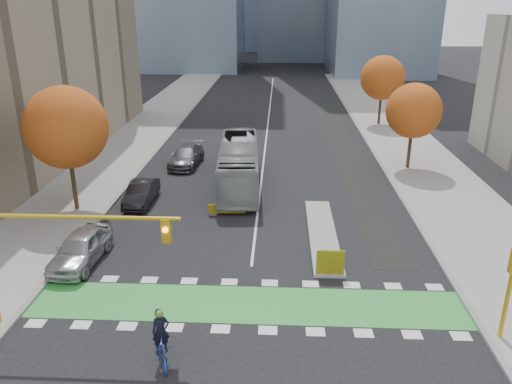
# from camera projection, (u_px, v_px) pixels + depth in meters

# --- Properties ---
(ground) EXTENTS (300.00, 300.00, 0.00)m
(ground) POSITION_uv_depth(u_px,v_px,m) (245.00, 324.00, 21.40)
(ground) COLOR black
(ground) RESTS_ON ground
(sidewalk_west) EXTENTS (7.00, 120.00, 0.15)m
(sidewalk_west) POSITION_uv_depth(u_px,v_px,m) (97.00, 171.00, 40.66)
(sidewalk_west) COLOR gray
(sidewalk_west) RESTS_ON ground
(sidewalk_east) EXTENTS (7.00, 120.00, 0.15)m
(sidewalk_east) POSITION_uv_depth(u_px,v_px,m) (432.00, 176.00, 39.44)
(sidewalk_east) COLOR gray
(sidewalk_east) RESTS_ON ground
(curb_west) EXTENTS (0.30, 120.00, 0.16)m
(curb_west) POSITION_uv_depth(u_px,v_px,m) (139.00, 172.00, 40.50)
(curb_west) COLOR gray
(curb_west) RESTS_ON ground
(curb_east) EXTENTS (0.30, 120.00, 0.16)m
(curb_east) POSITION_uv_depth(u_px,v_px,m) (388.00, 175.00, 39.60)
(curb_east) COLOR gray
(curb_east) RESTS_ON ground
(bike_crossing) EXTENTS (20.00, 3.00, 0.01)m
(bike_crossing) POSITION_uv_depth(u_px,v_px,m) (247.00, 304.00, 22.80)
(bike_crossing) COLOR green
(bike_crossing) RESTS_ON ground
(centre_line) EXTENTS (0.15, 70.00, 0.01)m
(centre_line) POSITION_uv_depth(u_px,v_px,m) (268.00, 120.00, 58.75)
(centre_line) COLOR silver
(centre_line) RESTS_ON ground
(bike_lane_paint) EXTENTS (2.50, 50.00, 0.01)m
(bike_lane_paint) POSITION_uv_depth(u_px,v_px,m) (342.00, 143.00, 49.07)
(bike_lane_paint) COLOR black
(bike_lane_paint) RESTS_ON ground
(median_island) EXTENTS (1.60, 10.00, 0.16)m
(median_island) POSITION_uv_depth(u_px,v_px,m) (322.00, 234.00, 29.59)
(median_island) COLOR gray
(median_island) RESTS_ON ground
(hazard_board) EXTENTS (1.40, 0.12, 1.30)m
(hazard_board) POSITION_uv_depth(u_px,v_px,m) (330.00, 262.00, 24.86)
(hazard_board) COLOR yellow
(hazard_board) RESTS_ON median_island
(tree_west) EXTENTS (5.20, 5.20, 8.22)m
(tree_west) POSITION_uv_depth(u_px,v_px,m) (66.00, 128.00, 31.15)
(tree_west) COLOR #332114
(tree_west) RESTS_ON ground
(tree_east_near) EXTENTS (4.40, 4.40, 7.08)m
(tree_east_near) POSITION_uv_depth(u_px,v_px,m) (414.00, 111.00, 39.67)
(tree_east_near) COLOR #332114
(tree_east_near) RESTS_ON ground
(tree_east_far) EXTENTS (4.80, 4.80, 7.65)m
(tree_east_far) POSITION_uv_depth(u_px,v_px,m) (383.00, 78.00, 54.46)
(tree_east_far) COLOR #332114
(tree_east_far) RESTS_ON ground
(traffic_signal_west) EXTENTS (8.53, 0.56, 5.20)m
(traffic_signal_west) POSITION_uv_depth(u_px,v_px,m) (45.00, 241.00, 19.85)
(traffic_signal_west) COLOR #BF9914
(traffic_signal_west) RESTS_ON ground
(traffic_signal_east) EXTENTS (0.35, 0.43, 4.10)m
(traffic_signal_east) POSITION_uv_depth(u_px,v_px,m) (511.00, 281.00, 19.48)
(traffic_signal_east) COLOR #BF9914
(traffic_signal_east) RESTS_ON ground
(cyclist) EXTENTS (1.40, 2.16, 2.35)m
(cyclist) POSITION_uv_depth(u_px,v_px,m) (162.00, 345.00, 18.84)
(cyclist) COLOR navy
(cyclist) RESTS_ON ground
(bus) EXTENTS (3.51, 12.12, 3.34)m
(bus) POSITION_uv_depth(u_px,v_px,m) (239.00, 164.00, 37.14)
(bus) COLOR #949A9B
(bus) RESTS_ON ground
(parked_car_a) EXTENTS (2.29, 5.09, 1.70)m
(parked_car_a) POSITION_uv_depth(u_px,v_px,m) (80.00, 248.00, 26.17)
(parked_car_a) COLOR #A6A7AC
(parked_car_a) RESTS_ON ground
(parked_car_b) EXTENTS (1.59, 4.52, 1.49)m
(parked_car_b) POSITION_uv_depth(u_px,v_px,m) (141.00, 193.00, 34.08)
(parked_car_b) COLOR black
(parked_car_b) RESTS_ON ground
(parked_car_c) EXTENTS (2.62, 5.60, 1.58)m
(parked_car_c) POSITION_uv_depth(u_px,v_px,m) (186.00, 156.00, 42.12)
(parked_car_c) COLOR #535258
(parked_car_c) RESTS_ON ground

